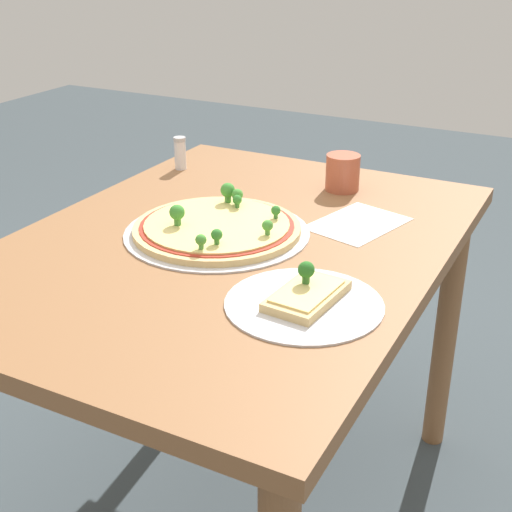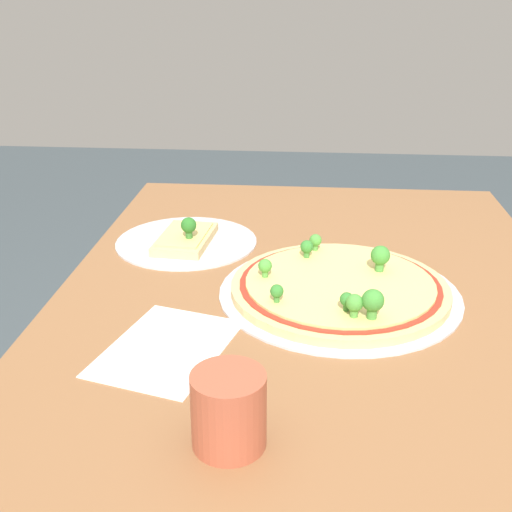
{
  "view_description": "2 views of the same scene",
  "coord_description": "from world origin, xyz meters",
  "px_view_note": "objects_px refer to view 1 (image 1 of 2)",
  "views": [
    {
      "loc": [
        -1.19,
        -0.68,
        1.36
      ],
      "look_at": [
        -0.09,
        -0.11,
        0.78
      ],
      "focal_mm": 50.0,
      "sensor_mm": 36.0,
      "label": 1
    },
    {
      "loc": [
        0.97,
        -0.02,
        1.24
      ],
      "look_at": [
        -0.09,
        -0.11,
        0.78
      ],
      "focal_mm": 45.0,
      "sensor_mm": 36.0,
      "label": 2
    }
  ],
  "objects_px": {
    "drinking_cup": "(343,173)",
    "pizza_tray_whole": "(217,228)",
    "dining_table": "(231,283)",
    "pizza_tray_slice": "(305,298)",
    "condiment_shaker": "(180,153)"
  },
  "relations": [
    {
      "from": "dining_table",
      "to": "pizza_tray_slice",
      "type": "xyz_separation_m",
      "value": [
        -0.18,
        -0.25,
        0.11
      ]
    },
    {
      "from": "dining_table",
      "to": "drinking_cup",
      "type": "distance_m",
      "value": 0.44
    },
    {
      "from": "dining_table",
      "to": "pizza_tray_whole",
      "type": "bearing_deg",
      "value": 68.0
    },
    {
      "from": "dining_table",
      "to": "pizza_tray_slice",
      "type": "height_order",
      "value": "pizza_tray_slice"
    },
    {
      "from": "dining_table",
      "to": "condiment_shaker",
      "type": "height_order",
      "value": "condiment_shaker"
    },
    {
      "from": "pizza_tray_whole",
      "to": "pizza_tray_slice",
      "type": "relative_size",
      "value": 1.43
    },
    {
      "from": "pizza_tray_slice",
      "to": "drinking_cup",
      "type": "height_order",
      "value": "drinking_cup"
    },
    {
      "from": "pizza_tray_whole",
      "to": "drinking_cup",
      "type": "height_order",
      "value": "drinking_cup"
    },
    {
      "from": "pizza_tray_slice",
      "to": "drinking_cup",
      "type": "bearing_deg",
      "value": 15.15
    },
    {
      "from": "pizza_tray_whole",
      "to": "condiment_shaker",
      "type": "xyz_separation_m",
      "value": [
        0.34,
        0.31,
        0.03
      ]
    },
    {
      "from": "drinking_cup",
      "to": "pizza_tray_whole",
      "type": "bearing_deg",
      "value": 160.46
    },
    {
      "from": "dining_table",
      "to": "drinking_cup",
      "type": "bearing_deg",
      "value": -13.41
    },
    {
      "from": "pizza_tray_whole",
      "to": "pizza_tray_slice",
      "type": "xyz_separation_m",
      "value": [
        -0.2,
        -0.29,
        -0.0
      ]
    },
    {
      "from": "drinking_cup",
      "to": "condiment_shaker",
      "type": "xyz_separation_m",
      "value": [
        -0.04,
        0.45,
        -0.0
      ]
    },
    {
      "from": "dining_table",
      "to": "pizza_tray_whole",
      "type": "height_order",
      "value": "pizza_tray_whole"
    }
  ]
}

